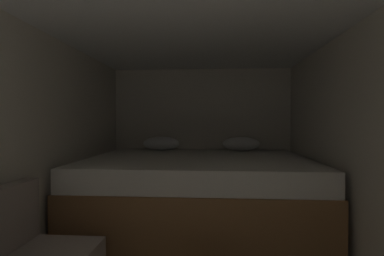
% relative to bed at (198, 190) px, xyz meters
% --- Properties ---
extents(wall_back, '(2.76, 0.05, 2.00)m').
position_rel_bed_xyz_m(wall_back, '(0.00, 1.05, 0.60)').
color(wall_back, beige).
rests_on(wall_back, ground).
extents(wall_left, '(0.05, 4.73, 2.00)m').
position_rel_bed_xyz_m(wall_left, '(-1.35, -1.35, 0.60)').
color(wall_left, beige).
rests_on(wall_left, ground).
extents(ceiling_slab, '(2.76, 4.73, 0.05)m').
position_rel_bed_xyz_m(ceiling_slab, '(0.00, -1.35, 1.62)').
color(ceiling_slab, white).
rests_on(ceiling_slab, wall_left).
extents(bed, '(2.54, 1.97, 0.98)m').
position_rel_bed_xyz_m(bed, '(0.00, 0.00, 0.00)').
color(bed, olive).
rests_on(bed, ground).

